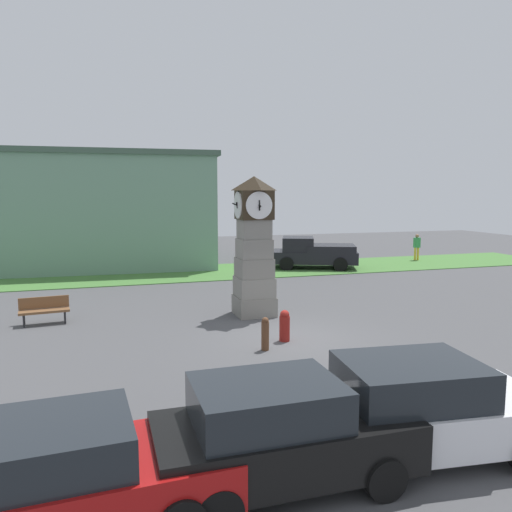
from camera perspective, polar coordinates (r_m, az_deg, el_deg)
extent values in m
plane|color=#4C4C4F|center=(15.54, 3.84, -9.29)|extent=(72.08, 72.08, 0.00)
cube|color=slate|center=(18.25, -0.21, -5.66)|extent=(1.36, 1.36, 0.70)
cube|color=gray|center=(18.11, -0.21, -3.51)|extent=(1.28, 1.28, 0.70)
cube|color=slate|center=(17.99, -0.21, -1.33)|extent=(1.20, 1.20, 0.70)
cube|color=gray|center=(17.90, -0.22, 0.87)|extent=(1.12, 1.12, 0.70)
cube|color=gray|center=(17.84, -0.22, 3.10)|extent=(1.04, 1.04, 0.70)
cube|color=#2D2316|center=(17.80, -0.22, 5.85)|extent=(1.16, 1.16, 1.02)
cylinder|color=white|center=(18.37, -0.76, 5.89)|extent=(0.95, 0.04, 0.95)
cube|color=black|center=(18.40, -0.79, 5.89)|extent=(0.06, 0.20, 0.16)
cube|color=black|center=(18.40, -0.79, 5.89)|extent=(0.04, 0.05, 0.36)
cylinder|color=white|center=(17.23, 0.36, 5.81)|extent=(0.95, 0.04, 0.95)
cube|color=black|center=(17.20, 0.39, 5.81)|extent=(0.06, 0.21, 0.11)
cube|color=black|center=(17.20, 0.39, 5.81)|extent=(0.04, 0.06, 0.36)
cylinder|color=white|center=(17.98, 1.62, 5.86)|extent=(0.04, 0.95, 0.95)
cube|color=black|center=(17.99, 1.71, 5.86)|extent=(0.20, 0.06, 0.14)
cube|color=black|center=(17.99, 1.71, 5.86)|extent=(0.24, 0.04, 0.31)
cylinder|color=white|center=(17.63, -2.09, 5.83)|extent=(0.04, 0.95, 0.95)
cube|color=black|center=(17.63, -2.18, 5.83)|extent=(0.07, 0.06, 0.22)
cube|color=black|center=(17.63, -2.18, 5.83)|extent=(0.35, 0.04, 0.16)
pyramid|color=#2D2316|center=(17.80, -0.22, 8.31)|extent=(1.21, 1.21, 0.50)
cylinder|color=brown|center=(14.22, 1.06, -9.12)|extent=(0.22, 0.22, 0.82)
sphere|color=brown|center=(14.11, 1.06, -7.40)|extent=(0.20, 0.20, 0.20)
cylinder|color=maroon|center=(15.09, 3.28, -8.29)|extent=(0.31, 0.31, 0.76)
sphere|color=maroon|center=(14.99, 3.30, -6.71)|extent=(0.28, 0.28, 0.28)
cube|color=#A51111|center=(7.64, -21.32, -23.26)|extent=(4.63, 2.09, 0.64)
cube|color=#1E2328|center=(7.38, -24.34, -19.25)|extent=(2.58, 1.83, 0.57)
cylinder|color=black|center=(8.61, -11.04, -21.25)|extent=(0.65, 0.25, 0.64)
cube|color=black|center=(8.09, 3.36, -20.48)|extent=(3.95, 1.76, 0.76)
cube|color=#1E2328|center=(7.70, 1.25, -16.32)|extent=(2.17, 1.62, 0.60)
cylinder|color=black|center=(9.35, 8.87, -18.77)|extent=(0.64, 0.22, 0.64)
cylinder|color=black|center=(8.07, 14.53, -23.41)|extent=(0.64, 0.22, 0.64)
cylinder|color=black|center=(8.66, -6.90, -20.97)|extent=(0.64, 0.22, 0.64)
cylinder|color=black|center=(7.26, -4.24, -27.01)|extent=(0.64, 0.22, 0.64)
cube|color=silver|center=(9.33, 18.81, -17.05)|extent=(4.26, 2.29, 0.72)
cube|color=#1E2328|center=(8.93, 17.24, -13.39)|extent=(2.42, 1.96, 0.64)
cylinder|color=black|center=(10.78, 22.33, -15.62)|extent=(0.66, 0.28, 0.64)
cylinder|color=black|center=(9.69, 9.08, -17.83)|extent=(0.66, 0.28, 0.64)
cylinder|color=black|center=(8.22, 13.80, -22.79)|extent=(0.66, 0.28, 0.64)
cube|color=black|center=(29.52, 6.54, -0.08)|extent=(5.52, 3.94, 0.70)
cube|color=black|center=(29.42, 4.83, 1.39)|extent=(2.43, 2.60, 0.80)
cube|color=black|center=(29.50, 8.52, 0.92)|extent=(3.41, 3.08, 0.36)
cylinder|color=black|center=(28.52, 3.53, -0.91)|extent=(0.85, 0.56, 0.80)
cylinder|color=black|center=(30.59, 3.63, -0.36)|extent=(0.85, 0.56, 0.80)
cylinder|color=black|center=(28.61, 9.62, -0.97)|extent=(0.85, 0.56, 0.80)
cylinder|color=black|center=(30.67, 9.32, -0.42)|extent=(0.85, 0.56, 0.80)
cube|color=brown|center=(18.37, -23.03, -5.82)|extent=(1.64, 0.66, 0.08)
cube|color=brown|center=(18.57, -23.07, -4.90)|extent=(1.60, 0.22, 0.40)
cylinder|color=#262628|center=(18.25, -25.02, -6.74)|extent=(0.06, 0.06, 0.45)
cylinder|color=#262628|center=(18.23, -20.97, -6.55)|extent=(0.06, 0.06, 0.45)
cylinder|color=#262628|center=(18.63, -24.98, -6.46)|extent=(0.06, 0.06, 0.45)
cylinder|color=#262628|center=(18.62, -21.02, -6.27)|extent=(0.06, 0.06, 0.45)
cylinder|color=gold|center=(34.37, 17.72, 0.20)|extent=(0.14, 0.14, 0.87)
cylinder|color=gold|center=(34.46, 18.01, 0.21)|extent=(0.14, 0.14, 0.87)
cube|color=#338C4C|center=(34.33, 17.92, 1.47)|extent=(0.43, 0.29, 0.65)
sphere|color=#8C664C|center=(34.30, 17.94, 2.21)|extent=(0.24, 0.24, 0.24)
cube|color=gray|center=(32.57, -17.37, 4.80)|extent=(13.54, 10.24, 6.47)
cube|color=#405849|center=(32.63, -17.60, 10.75)|extent=(13.94, 10.55, 0.30)
cube|color=#477A38|center=(28.15, -4.36, -1.80)|extent=(43.25, 5.72, 0.04)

